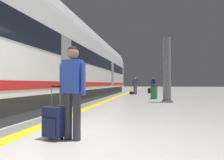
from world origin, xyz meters
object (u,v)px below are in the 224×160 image
Objects in this scene: rolling_suitcase_foreground at (54,122)px; passenger_near at (135,84)px; duffel_bag_near at (132,93)px; passenger_mid at (153,83)px; platform_pillar at (167,71)px; suitcase_mid at (150,91)px; traveller_foreground at (73,85)px; high_speed_train at (74,60)px; waste_bin at (154,92)px.

passenger_near is (0.32, 14.97, 0.67)m from rolling_suitcase_foreground.
duffel_bag_near is 0.25× the size of passenger_mid.
suitcase_mid is at bearing 96.38° from platform_pillar.
suitcase_mid is at bearing 84.07° from rolling_suitcase_foreground.
passenger_mid is at bearing 94.14° from platform_pillar.
platform_pillar is at bearing -69.29° from duffel_bag_near.
platform_pillar reaches higher than passenger_near.
suitcase_mid is (1.70, 1.59, 0.16)m from duffel_bag_near.
passenger_near is 0.95m from duffel_bag_near.
platform_pillar is (0.64, -8.83, 0.68)m from passenger_mid.
traveller_foreground reaches higher than rolling_suitcase_foreground.
rolling_suitcase_foreground is 16.64m from passenger_mid.
passenger_near is at bearing 64.81° from high_speed_train.
high_speed_train reaches higher than platform_pillar.
waste_bin is at bearing 78.49° from rolling_suitcase_foreground.
passenger_near is (-0.03, 14.91, -0.01)m from traveller_foreground.
passenger_mid is at bearing 28.42° from suitcase_mid.
rolling_suitcase_foreground reaches higher than waste_bin.
suitcase_mid is at bearing 44.58° from passenger_near.
rolling_suitcase_foreground is at bearing -96.99° from passenger_mid.
rolling_suitcase_foreground is 1.05× the size of suitcase_mid.
high_speed_train is at bearing 176.96° from platform_pillar.
platform_pillar is (2.31, 7.61, 0.71)m from traveller_foreground.
traveller_foreground reaches higher than waste_bin.
platform_pillar is (0.97, -8.65, 1.41)m from suitcase_mid.
high_speed_train is at bearing 110.43° from rolling_suitcase_foreground.
rolling_suitcase_foreground is 16.41m from suitcase_mid.
duffel_bag_near is at bearing -136.87° from suitcase_mid.
suitcase_mid is at bearing 85.27° from traveller_foreground.
passenger_mid is 0.82m from suitcase_mid.
passenger_near reaches higher than duffel_bag_near.
traveller_foreground is 0.49× the size of platform_pillar.
traveller_foreground is 14.70m from duffel_bag_near.
platform_pillar reaches higher than rolling_suitcase_foreground.
waste_bin is at bearing 19.61° from high_speed_train.
passenger_mid reaches higher than traveller_foreground.
rolling_suitcase_foreground reaches higher than suitcase_mid.
traveller_foreground is at bearing -106.89° from platform_pillar.
passenger_mid is 1.84× the size of suitcase_mid.
traveller_foreground is 1.83× the size of suitcase_mid.
duffel_bag_near is 0.12× the size of platform_pillar.
suitcase_mid reaches higher than duffel_bag_near.
platform_pillar is 2.52m from waste_bin.
passenger_mid is (1.70, 1.53, 0.04)m from passenger_near.
platform_pillar is at bearing -3.04° from high_speed_train.
traveller_foreground is at bearing -94.73° from suitcase_mid.
rolling_suitcase_foreground is at bearing -69.57° from high_speed_train.
platform_pillar is 3.96× the size of waste_bin.
high_speed_train is 5.69m from platform_pillar.
waste_bin is at bearing 108.22° from platform_pillar.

